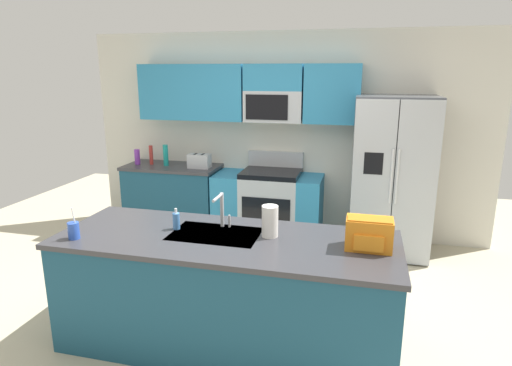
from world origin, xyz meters
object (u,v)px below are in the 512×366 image
Objects in this scene: toaster at (199,161)px; sink_faucet at (222,208)px; bottle_purple at (137,157)px; soap_dispenser at (176,221)px; backpack at (369,233)px; bottle_teal at (166,155)px; pepper_mill at (151,155)px; range_oven at (268,205)px; refrigerator at (392,177)px; drink_cup_blue at (74,230)px; paper_towel_roll at (270,221)px.

toaster is 2.26m from sink_faucet.
soap_dispenser is at bearing -54.63° from bottle_purple.
backpack is (2.12, -2.19, 0.03)m from toaster.
bottle_teal is 0.87× the size of backpack.
pepper_mill is at bearing 121.50° from soap_dispenser.
refrigerator is (1.48, -0.07, 0.48)m from range_oven.
drink_cup_blue is at bearing -74.94° from pepper_mill.
soap_dispenser is (-0.26, -2.21, 0.53)m from range_oven.
bottle_teal is 1.63× the size of soap_dispenser.
backpack is at bearing -36.19° from bottle_purple.
drink_cup_blue reaches higher than range_oven.
pepper_mill is at bearing 141.55° from backpack.
bottle_purple is 1.19× the size of soap_dispenser.
sink_faucet is at bearing -124.78° from refrigerator.
soap_dispenser is at bearing -62.67° from bottle_teal.
drink_cup_blue is at bearing -153.61° from sink_faucet.
bottle_purple is 0.63× the size of backpack.
bottle_purple is (-1.79, -0.04, 0.56)m from range_oven.
toaster is 0.99× the size of sink_faucet.
pepper_mill reaches higher than backpack.
refrigerator is 2.46m from sink_faucet.
sink_faucet is at bearing -47.51° from bottle_purple.
soap_dispenser is at bearing -161.04° from sink_faucet.
range_oven is 2.28m from soap_dispenser.
pepper_mill is at bearing 12.39° from bottle_purple.
refrigerator is 7.27× the size of pepper_mill.
backpack reaches higher than range_oven.
refrigerator is 2.75m from soap_dispenser.
bottle_purple is 3.73m from backpack.
paper_towel_roll reaches higher than toaster.
drink_cup_blue is 1.45× the size of soap_dispenser.
backpack is (1.13, -0.16, -0.05)m from sink_faucet.
pepper_mill is at bearing 105.06° from drink_cup_blue.
bottle_teal is at bearing 179.09° from refrigerator.
refrigerator is at bearing -2.78° from range_oven.
pepper_mill is 2.58m from soap_dispenser.
sink_faucet is (0.08, -2.09, 0.62)m from range_oven.
pepper_mill reaches higher than toaster.
range_oven is 2.31m from paper_towel_roll.
sink_faucet is 1.12m from drink_cup_blue.
range_oven is 0.74× the size of refrigerator.
bottle_teal is 3.42m from backpack.
soap_dispenser is at bearing 178.48° from backpack.
drink_cup_blue is at bearing -70.91° from bottle_purple.
range_oven reaches higher than toaster.
refrigerator reaches higher than bottle_teal.
paper_towel_roll is (0.41, -0.09, -0.05)m from sink_faucet.
toaster is at bearing 134.03° from backpack.
toaster is at bearing 123.29° from paper_towel_roll.
toaster is at bearing 106.68° from soap_dispenser.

